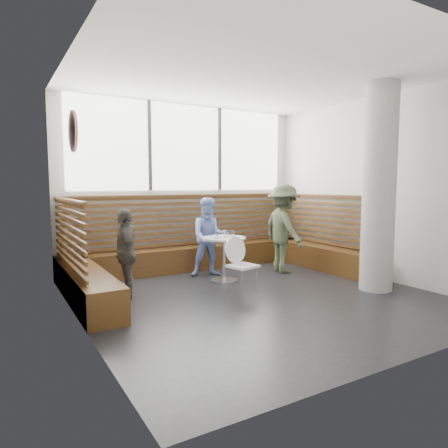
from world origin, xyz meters
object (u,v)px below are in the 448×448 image
cafe_table (224,250)px  cafe_chair (241,260)px  adult_man (284,228)px  child_back (210,237)px  concrete_column (379,188)px  child_left (125,253)px

cafe_table → cafe_chair: bearing=-100.2°
cafe_table → adult_man: 1.37m
child_back → cafe_chair: bearing=-76.5°
adult_man → child_back: (-1.36, 0.43, -0.12)m
concrete_column → adult_man: size_ratio=1.92×
child_left → cafe_table: bearing=100.5°
cafe_table → child_back: bearing=91.5°
cafe_chair → child_left: size_ratio=0.65×
concrete_column → cafe_chair: 2.42m
child_back → concrete_column: bearing=-31.2°
cafe_table → adult_man: size_ratio=0.46×
concrete_column → child_back: size_ratio=2.25×
adult_man → cafe_table: bearing=99.5°
child_back → cafe_table: bearing=-69.5°
child_left → adult_man: bearing=100.0°
adult_man → child_left: bearing=100.2°
cafe_chair → child_back: size_ratio=0.60×
cafe_table → child_back: (-0.01, 0.50, 0.16)m
cafe_chair → child_back: bearing=72.8°
concrete_column → cafe_table: size_ratio=4.19×
cafe_table → child_left: 1.76m
concrete_column → cafe_table: bearing=136.9°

